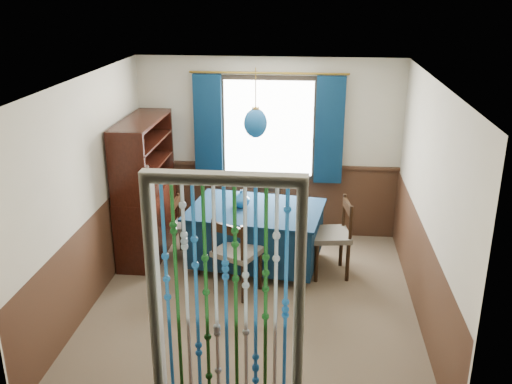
# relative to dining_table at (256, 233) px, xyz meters

# --- Properties ---
(floor) EXTENTS (4.00, 4.00, 0.00)m
(floor) POSITION_rel_dining_table_xyz_m (0.07, -0.93, -0.45)
(floor) COLOR brown
(floor) RESTS_ON ground
(ceiling) EXTENTS (4.00, 4.00, 0.00)m
(ceiling) POSITION_rel_dining_table_xyz_m (0.07, -0.93, 2.05)
(ceiling) COLOR silver
(ceiling) RESTS_ON ground
(wall_back) EXTENTS (3.60, 0.00, 3.60)m
(wall_back) POSITION_rel_dining_table_xyz_m (0.07, 1.07, 0.80)
(wall_back) COLOR beige
(wall_back) RESTS_ON ground
(wall_front) EXTENTS (3.60, 0.00, 3.60)m
(wall_front) POSITION_rel_dining_table_xyz_m (0.07, -2.93, 0.80)
(wall_front) COLOR beige
(wall_front) RESTS_ON ground
(wall_left) EXTENTS (0.00, 4.00, 4.00)m
(wall_left) POSITION_rel_dining_table_xyz_m (-1.73, -0.93, 0.80)
(wall_left) COLOR beige
(wall_left) RESTS_ON ground
(wall_right) EXTENTS (0.00, 4.00, 4.00)m
(wall_right) POSITION_rel_dining_table_xyz_m (1.87, -0.93, 0.80)
(wall_right) COLOR beige
(wall_right) RESTS_ON ground
(wainscot_back) EXTENTS (3.60, 0.00, 3.60)m
(wainscot_back) POSITION_rel_dining_table_xyz_m (0.07, 1.05, 0.05)
(wainscot_back) COLOR #3F2517
(wainscot_back) RESTS_ON ground
(wainscot_front) EXTENTS (3.60, 0.00, 3.60)m
(wainscot_front) POSITION_rel_dining_table_xyz_m (0.07, -2.92, 0.05)
(wainscot_front) COLOR #3F2517
(wainscot_front) RESTS_ON ground
(wainscot_left) EXTENTS (0.00, 4.00, 4.00)m
(wainscot_left) POSITION_rel_dining_table_xyz_m (-1.71, -0.93, 0.05)
(wainscot_left) COLOR #3F2517
(wainscot_left) RESTS_ON ground
(wainscot_right) EXTENTS (0.00, 4.00, 4.00)m
(wainscot_right) POSITION_rel_dining_table_xyz_m (1.86, -0.93, 0.05)
(wainscot_right) COLOR #3F2517
(wainscot_right) RESTS_ON ground
(window) EXTENTS (1.32, 0.12, 1.42)m
(window) POSITION_rel_dining_table_xyz_m (0.07, 1.02, 1.10)
(window) COLOR black
(window) RESTS_ON wall_back
(doorway) EXTENTS (1.16, 0.12, 2.18)m
(doorway) POSITION_rel_dining_table_xyz_m (0.07, -2.87, 0.60)
(doorway) COLOR silver
(doorway) RESTS_ON ground
(dining_table) EXTENTS (1.76, 1.33, 0.78)m
(dining_table) POSITION_rel_dining_table_xyz_m (0.00, 0.00, 0.00)
(dining_table) COLOR #0A2037
(dining_table) RESTS_ON floor
(chair_near) EXTENTS (0.61, 0.60, 0.94)m
(chair_near) POSITION_rel_dining_table_xyz_m (-0.15, -0.70, 0.05)
(chair_near) COLOR black
(chair_near) RESTS_ON floor
(chair_far) EXTENTS (0.52, 0.50, 0.83)m
(chair_far) POSITION_rel_dining_table_xyz_m (0.06, 0.72, -0.01)
(chair_far) COLOR black
(chair_far) RESTS_ON floor
(chair_left) EXTENTS (0.38, 0.40, 0.81)m
(chair_left) POSITION_rel_dining_table_xyz_m (-0.92, 0.18, -0.02)
(chair_left) COLOR black
(chair_left) RESTS_ON floor
(chair_right) EXTENTS (0.53, 0.55, 0.97)m
(chair_right) POSITION_rel_dining_table_xyz_m (0.95, -0.12, 0.06)
(chair_right) COLOR black
(chair_right) RESTS_ON floor
(sideboard) EXTENTS (0.48, 1.38, 1.81)m
(sideboard) POSITION_rel_dining_table_xyz_m (-1.47, 0.27, 0.17)
(sideboard) COLOR black
(sideboard) RESTS_ON floor
(pendant_lamp) EXTENTS (0.28, 0.28, 0.82)m
(pendant_lamp) POSITION_rel_dining_table_xyz_m (-0.00, 0.00, 1.41)
(pendant_lamp) COLOR olive
(pendant_lamp) RESTS_ON ceiling
(vase_table) EXTENTS (0.20, 0.20, 0.20)m
(vase_table) POSITION_rel_dining_table_xyz_m (-0.18, 0.05, 0.43)
(vase_table) COLOR #14508C
(vase_table) RESTS_ON dining_table
(bowl_shelf) EXTENTS (0.26, 0.26, 0.05)m
(bowl_shelf) POSITION_rel_dining_table_xyz_m (-1.41, -0.04, 0.81)
(bowl_shelf) COLOR beige
(bowl_shelf) RESTS_ON sideboard
(vase_sideboard) EXTENTS (0.20, 0.20, 0.19)m
(vase_sideboard) POSITION_rel_dining_table_xyz_m (-1.41, 0.49, 0.55)
(vase_sideboard) COLOR beige
(vase_sideboard) RESTS_ON sideboard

